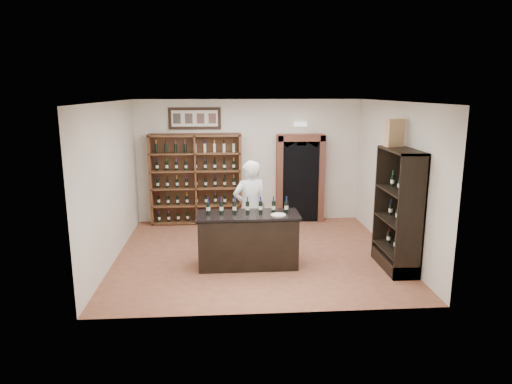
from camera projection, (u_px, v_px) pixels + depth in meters
floor at (256, 254)px, 9.13m from camera, size 5.50×5.50×0.00m
ceiling at (256, 102)px, 8.48m from camera, size 5.50×5.50×0.00m
wall_back at (249, 161)px, 11.24m from camera, size 5.50×0.04×3.00m
wall_left at (111, 183)px, 8.62m from camera, size 0.04×5.00×3.00m
wall_right at (395, 179)px, 9.00m from camera, size 0.04×5.00×3.00m
wine_shelf at (196, 179)px, 11.08m from camera, size 2.20×0.38×2.20m
framed_picture at (195, 118)px, 10.89m from camera, size 1.25×0.04×0.52m
arched_doorway at (300, 176)px, 11.24m from camera, size 1.17×0.35×2.17m
emergency_light at (300, 124)px, 11.06m from camera, size 0.30×0.10×0.10m
tasting_counter at (248, 240)px, 8.43m from camera, size 1.88×0.78×1.00m
counter_bottle_0 at (208, 208)px, 8.32m from camera, size 0.07×0.07×0.30m
counter_bottle_1 at (221, 208)px, 8.34m from camera, size 0.07×0.07×0.30m
counter_bottle_2 at (234, 207)px, 8.36m from camera, size 0.07×0.07×0.30m
counter_bottle_3 at (248, 207)px, 8.37m from camera, size 0.07×0.07×0.30m
counter_bottle_4 at (261, 207)px, 8.39m from camera, size 0.07×0.07×0.30m
counter_bottle_5 at (273, 207)px, 8.41m from camera, size 0.07×0.07×0.30m
counter_bottle_6 at (286, 206)px, 8.42m from camera, size 0.07×0.07×0.30m
side_cabinet at (398, 228)px, 8.27m from camera, size 0.48×1.20×2.20m
shopkeeper at (250, 208)px, 8.96m from camera, size 0.79×0.64×1.89m
plate at (278, 215)px, 8.20m from camera, size 0.27×0.27×0.02m
wine_crate at (395, 133)px, 8.28m from camera, size 0.38×0.24×0.50m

